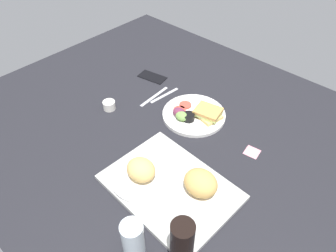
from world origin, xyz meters
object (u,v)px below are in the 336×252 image
object	(u,v)px
bread_plate_far	(141,173)
plate_with_salad	(195,114)
serving_tray	(170,187)
espresso_cup	(109,105)
fork	(164,95)
soda_bottle	(182,249)
drinking_glass	(133,239)
cell_phone	(152,77)
bread_plate_near	(201,186)
knife	(154,96)
sticky_note	(252,152)

from	to	relation	value
bread_plate_far	plate_with_salad	bearing A→B (deg)	-78.38
serving_tray	espresso_cup	distance (cm)	52.56
espresso_cup	fork	bearing A→B (deg)	-115.88
plate_with_salad	soda_bottle	distance (cm)	67.95
drinking_glass	fork	bearing A→B (deg)	-53.49
soda_bottle	fork	distance (cm)	83.48
bread_plate_far	cell_phone	size ratio (longest dim) A/B	1.49
drinking_glass	cell_phone	bearing A→B (deg)	-48.42
serving_tray	espresso_cup	bearing A→B (deg)	-15.39
drinking_glass	espresso_cup	distance (cm)	69.37
plate_with_salad	soda_bottle	xyz separation A→B (cm)	(-39.31, 54.53, 9.94)
serving_tray	espresso_cup	size ratio (longest dim) A/B	8.04
bread_plate_far	drinking_glass	distance (cm)	25.69
espresso_cup	soda_bottle	bearing A→B (deg)	155.62
espresso_cup	bread_plate_near	bearing A→B (deg)	171.44
bread_plate_near	knife	size ratio (longest dim) A/B	1.03
serving_tray	drinking_glass	world-z (taller)	drinking_glass
bread_plate_far	sticky_note	bearing A→B (deg)	-118.78
plate_with_salad	fork	bearing A→B (deg)	-6.67
drinking_glass	sticky_note	bearing A→B (deg)	-94.73
drinking_glass	cell_phone	xyz separation A→B (cm)	(61.56, -69.39, -6.35)
fork	espresso_cup	bearing A→B (deg)	-20.06
soda_bottle	sticky_note	size ratio (longest dim) A/B	4.17
bread_plate_near	espresso_cup	world-z (taller)	bread_plate_near
bread_plate_near	sticky_note	size ratio (longest dim) A/B	3.51
soda_bottle	knife	xyz separation A→B (cm)	(62.97, -52.94, -11.42)
plate_with_salad	cell_phone	bearing A→B (deg)	-14.79
soda_bottle	fork	bearing A→B (deg)	-43.51
fork	sticky_note	world-z (taller)	fork
serving_tray	bread_plate_near	distance (cm)	11.78
bread_plate_far	plate_with_salad	distance (cm)	41.71
drinking_glass	serving_tray	bearing A→B (deg)	-73.09
bread_plate_far	plate_with_salad	size ratio (longest dim) A/B	0.76
serving_tray	fork	size ratio (longest dim) A/B	2.65
cell_phone	sticky_note	world-z (taller)	cell_phone
soda_bottle	cell_phone	bearing A→B (deg)	-40.34
bread_plate_near	soda_bottle	size ratio (longest dim) A/B	0.84
serving_tray	bread_plate_far	distance (cm)	11.58
serving_tray	knife	size ratio (longest dim) A/B	2.37
plate_with_salad	bread_plate_far	bearing A→B (deg)	101.62
fork	soda_bottle	bearing A→B (deg)	52.30
drinking_glass	espresso_cup	size ratio (longest dim) A/B	2.41
bread_plate_far	cell_phone	world-z (taller)	bread_plate_far
espresso_cup	drinking_glass	bearing A→B (deg)	146.83
soda_bottle	drinking_glass	bearing A→B (deg)	20.99
soda_bottle	fork	xyz separation A→B (cm)	(59.97, -56.94, -11.42)
bread_plate_near	fork	xyz separation A→B (cm)	(48.49, -33.48, -5.20)
espresso_cup	sticky_note	distance (cm)	66.32
plate_with_salad	fork	world-z (taller)	plate_with_salad
bread_plate_far	cell_phone	distance (cm)	67.29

